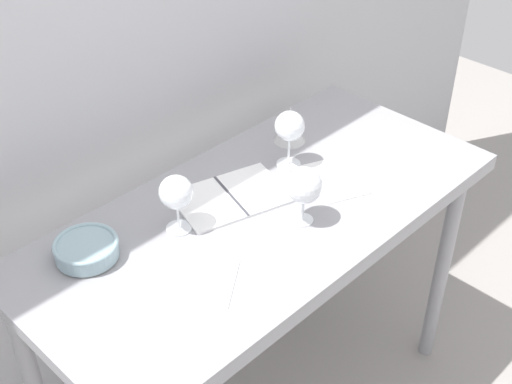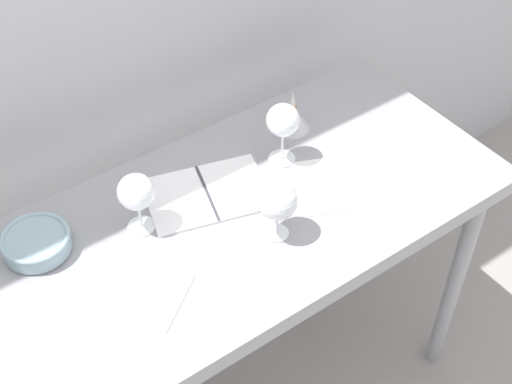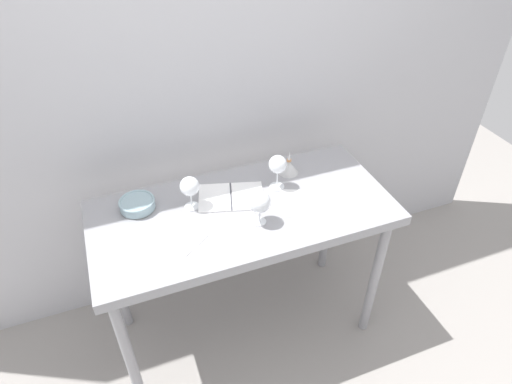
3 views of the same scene
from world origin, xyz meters
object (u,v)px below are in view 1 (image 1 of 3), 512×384
Objects in this scene: tasting_sheet_lower at (185,278)px; wine_glass_far_right at (290,127)px; wine_glass_far_left at (176,193)px; open_notebook at (231,197)px; decanter_funnel at (289,130)px; tasting_bowl at (86,249)px; tasting_sheet_upper at (333,179)px; wine_glass_near_center at (304,186)px.

wine_glass_far_right is at bearing -19.93° from tasting_sheet_lower.
open_notebook is at bearing 0.16° from wine_glass_far_left.
wine_glass_far_left is 1.32× the size of decanter_funnel.
wine_glass_far_left is 1.01× the size of tasting_bowl.
tasting_sheet_lower is 1.47× the size of tasting_bowl.
open_notebook is 0.44m from tasting_bowl.
decanter_funnel is at bearing -15.09° from tasting_sheet_lower.
wine_glass_far_left is 0.43m from wine_glass_far_right.
wine_glass_far_left reaches higher than tasting_sheet_upper.
wine_glass_near_center is 0.58m from tasting_bowl.
wine_glass_far_right is 0.74× the size of tasting_sheet_lower.
decanter_funnel is at bearing 30.85° from open_notebook.
tasting_sheet_lower is 0.27m from tasting_bowl.
tasting_sheet_upper is 0.83× the size of tasting_sheet_lower.
wine_glass_far_left is at bearing -163.62° from open_notebook.
tasting_sheet_upper is at bearing -106.22° from decanter_funnel.
wine_glass_far_right reaches higher than tasting_sheet_upper.
tasting_sheet_lower is at bearing -62.46° from tasting_bowl.
open_notebook is 1.76× the size of tasting_sheet_upper.
wine_glass_far_left reaches higher than open_notebook.
open_notebook is (-0.06, 0.21, -0.11)m from wine_glass_near_center.
wine_glass_far_right is 0.89× the size of tasting_sheet_upper.
wine_glass_near_center reaches higher than decanter_funnel.
tasting_bowl is at bearing 162.27° from wine_glass_far_left.
open_notebook is at bearing 174.07° from tasting_sheet_upper.
wine_glass_far_left is 0.22m from open_notebook.
decanter_funnel is at bearing 41.46° from wine_glass_far_right.
tasting_sheet_lower is (-0.37, 0.05, -0.11)m from wine_glass_near_center.
wine_glass_near_center is 0.24m from tasting_sheet_upper.
tasting_sheet_upper is 0.58m from tasting_sheet_lower.
open_notebook is at bearing -165.37° from decanter_funnel.
open_notebook is 2.16× the size of tasting_bowl.
decanter_funnel is at bearing 47.37° from wine_glass_near_center.
wine_glass_near_center reaches higher than open_notebook.
tasting_sheet_upper is at bearing -35.11° from tasting_sheet_lower.
open_notebook is at bearing -9.94° from tasting_bowl.
wine_glass_far_right is 0.20m from tasting_sheet_upper.
decanter_funnel is (0.07, 0.24, 0.04)m from tasting_sheet_upper.
tasting_sheet_upper is 1.23× the size of tasting_bowl.
tasting_sheet_upper is (0.46, -0.15, -0.11)m from wine_glass_far_left.
decanter_funnel is (0.10, 0.09, -0.09)m from wine_glass_far_right.
tasting_bowl is (-0.12, 0.23, 0.03)m from tasting_sheet_lower.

